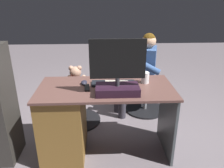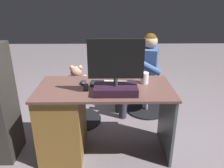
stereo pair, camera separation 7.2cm
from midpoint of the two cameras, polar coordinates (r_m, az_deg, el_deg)
The scene contains 12 objects.
ground_plane at distance 2.71m, azimuth -0.81°, elevation -12.30°, with size 10.00×10.00×0.00m, color slate.
desk at distance 2.27m, azimuth -9.35°, elevation -8.66°, with size 1.27×0.62×0.72m.
monitor at distance 1.92m, azimuth 2.05°, elevation 1.85°, with size 0.47×0.22×0.48m.
keyboard at distance 2.16m, azimuth 1.10°, elevation 0.18°, with size 0.42×0.14×0.02m, color black.
computer_mouse at distance 2.18m, azimuth -6.39°, elevation 0.45°, with size 0.06×0.10×0.04m, color #232331.
cup at distance 2.20m, azimuth 9.23°, elevation 1.53°, with size 0.08×0.08×0.11m, color white.
tv_remote at distance 2.08m, azimuth -5.69°, elevation -0.87°, with size 0.04×0.15×0.02m, color black.
notebook_binder at distance 2.06m, azimuth 1.68°, elevation -0.91°, with size 0.22×0.30×0.02m, color beige.
office_chair_teddy at distance 2.86m, azimuth -7.87°, elevation -5.16°, with size 0.57×0.57×0.43m.
teddy_bear at distance 2.73m, azimuth -8.20°, elevation 1.21°, with size 0.23×0.23×0.32m.
visitor_chair at distance 3.11m, azimuth 9.57°, elevation -2.86°, with size 0.54×0.54×0.43m.
person at distance 2.93m, azimuth 8.49°, elevation 3.85°, with size 0.57×0.55×1.08m.
Camera 2 is at (-0.04, 2.24, 1.54)m, focal length 35.86 mm.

